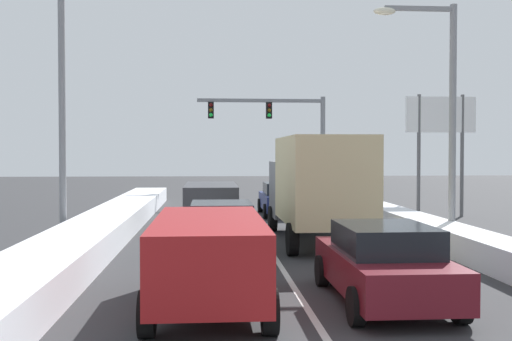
# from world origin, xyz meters

# --- Properties ---
(ground_plane) EXTENTS (120.00, 120.00, 0.00)m
(ground_plane) POSITION_xyz_m (0.00, 12.48, 0.00)
(ground_plane) COLOR #333335
(lane_stripe_between_right_lane_and_center_lane) EXTENTS (0.14, 34.33, 0.01)m
(lane_stripe_between_right_lane_and_center_lane) POSITION_xyz_m (-0.00, 15.61, 0.00)
(lane_stripe_between_right_lane_and_center_lane) COLOR silver
(lane_stripe_between_right_lane_and_center_lane) RESTS_ON ground
(snow_bank_right_shoulder) EXTENTS (1.24, 34.33, 0.72)m
(snow_bank_right_shoulder) POSITION_xyz_m (5.30, 15.61, 0.36)
(snow_bank_right_shoulder) COLOR white
(snow_bank_right_shoulder) RESTS_ON ground
(snow_bank_left_shoulder) EXTENTS (1.82, 34.33, 0.78)m
(snow_bank_left_shoulder) POSITION_xyz_m (-5.30, 15.61, 0.39)
(snow_bank_left_shoulder) COLOR white
(snow_bank_left_shoulder) RESTS_ON ground
(sedan_maroon_right_lane_nearest) EXTENTS (2.00, 4.50, 1.51)m
(sedan_maroon_right_lane_nearest) POSITION_xyz_m (1.51, 6.62, 0.76)
(sedan_maroon_right_lane_nearest) COLOR maroon
(sedan_maroon_right_lane_nearest) RESTS_ON ground
(box_truck_right_lane_second) EXTENTS (2.53, 7.20, 3.36)m
(box_truck_right_lane_second) POSITION_xyz_m (1.64, 14.59, 1.90)
(box_truck_right_lane_second) COLOR slate
(box_truck_right_lane_second) RESTS_ON ground
(sedan_navy_right_lane_third) EXTENTS (2.00, 4.50, 1.51)m
(sedan_navy_right_lane_third) POSITION_xyz_m (1.56, 23.37, 0.76)
(sedan_navy_right_lane_third) COLOR navy
(sedan_navy_right_lane_third) RESTS_ON ground
(suv_red_center_lane_nearest) EXTENTS (2.16, 4.90, 1.67)m
(suv_red_center_lane_nearest) POSITION_xyz_m (-1.81, 6.42, 1.02)
(suv_red_center_lane_nearest) COLOR maroon
(suv_red_center_lane_nearest) RESTS_ON ground
(sedan_silver_center_lane_second) EXTENTS (2.00, 4.50, 1.51)m
(sedan_silver_center_lane_second) POSITION_xyz_m (-1.46, 12.16, 0.76)
(sedan_silver_center_lane_second) COLOR #B7BABF
(sedan_silver_center_lane_second) RESTS_ON ground
(suv_charcoal_center_lane_third) EXTENTS (2.16, 4.90, 1.67)m
(suv_charcoal_center_lane_third) POSITION_xyz_m (-1.74, 18.93, 1.02)
(suv_charcoal_center_lane_third) COLOR #38383D
(suv_charcoal_center_lane_third) RESTS_ON ground
(traffic_light_gantry) EXTENTS (7.54, 0.47, 6.20)m
(traffic_light_gantry) POSITION_xyz_m (2.57, 31.20, 4.50)
(traffic_light_gantry) COLOR slate
(traffic_light_gantry) RESTS_ON ground
(street_lamp_right_mid) EXTENTS (2.66, 0.36, 7.52)m
(street_lamp_right_mid) POSITION_xyz_m (5.46, 14.04, 4.55)
(street_lamp_right_mid) COLOR gray
(street_lamp_right_mid) RESTS_ON ground
(street_lamp_left_mid) EXTENTS (2.66, 0.36, 8.23)m
(street_lamp_left_mid) POSITION_xyz_m (-6.09, 15.18, 4.92)
(street_lamp_left_mid) COLOR gray
(street_lamp_left_mid) RESTS_ON ground
(roadside_sign_right) EXTENTS (3.20, 0.16, 5.50)m
(roadside_sign_right) POSITION_xyz_m (8.58, 22.17, 4.02)
(roadside_sign_right) COLOR #59595B
(roadside_sign_right) RESTS_ON ground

